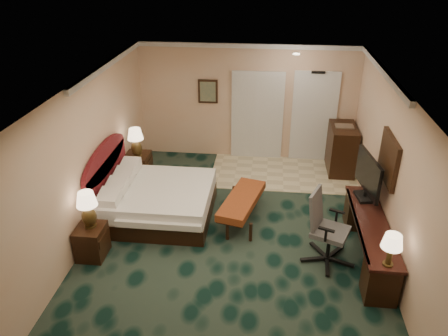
# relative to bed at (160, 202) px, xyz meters

# --- Properties ---
(floor) EXTENTS (5.00, 7.50, 0.00)m
(floor) POSITION_rel_bed_xyz_m (1.44, -0.91, -0.31)
(floor) COLOR black
(floor) RESTS_ON ground
(ceiling) EXTENTS (5.00, 7.50, 0.00)m
(ceiling) POSITION_rel_bed_xyz_m (1.44, -0.91, 2.39)
(ceiling) COLOR white
(ceiling) RESTS_ON wall_back
(wall_back) EXTENTS (5.00, 0.00, 2.70)m
(wall_back) POSITION_rel_bed_xyz_m (1.44, 2.84, 1.04)
(wall_back) COLOR #DCA983
(wall_back) RESTS_ON ground
(wall_left) EXTENTS (0.00, 7.50, 2.70)m
(wall_left) POSITION_rel_bed_xyz_m (-1.06, -0.91, 1.04)
(wall_left) COLOR #DCA983
(wall_left) RESTS_ON ground
(wall_right) EXTENTS (0.00, 7.50, 2.70)m
(wall_right) POSITION_rel_bed_xyz_m (3.94, -0.91, 1.04)
(wall_right) COLOR #DCA983
(wall_right) RESTS_ON ground
(crown_molding) EXTENTS (5.00, 7.50, 0.10)m
(crown_molding) POSITION_rel_bed_xyz_m (1.44, -0.91, 2.34)
(crown_molding) COLOR silver
(crown_molding) RESTS_ON wall_back
(tile_patch) EXTENTS (3.20, 1.70, 0.01)m
(tile_patch) POSITION_rel_bed_xyz_m (2.34, 1.99, -0.30)
(tile_patch) COLOR #C0B58E
(tile_patch) RESTS_ON ground
(headboard) EXTENTS (0.12, 2.00, 1.40)m
(headboard) POSITION_rel_bed_xyz_m (-1.00, 0.09, 0.39)
(headboard) COLOR #4D0F0E
(headboard) RESTS_ON ground
(entry_door) EXTENTS (1.02, 0.06, 2.18)m
(entry_door) POSITION_rel_bed_xyz_m (2.99, 2.81, 0.74)
(entry_door) COLOR silver
(entry_door) RESTS_ON ground
(closet_doors) EXTENTS (1.20, 0.06, 2.10)m
(closet_doors) POSITION_rel_bed_xyz_m (1.69, 2.80, 0.74)
(closet_doors) COLOR #B4B4B4
(closet_doors) RESTS_ON ground
(wall_art) EXTENTS (0.45, 0.06, 0.55)m
(wall_art) POSITION_rel_bed_xyz_m (0.54, 2.80, 1.29)
(wall_art) COLOR #4C6759
(wall_art) RESTS_ON wall_back
(wall_mirror) EXTENTS (0.05, 0.95, 0.75)m
(wall_mirror) POSITION_rel_bed_xyz_m (3.90, -0.31, 1.24)
(wall_mirror) COLOR white
(wall_mirror) RESTS_ON wall_right
(bed) EXTENTS (1.93, 1.79, 0.61)m
(bed) POSITION_rel_bed_xyz_m (0.00, 0.00, 0.00)
(bed) COLOR white
(bed) RESTS_ON ground
(nightstand_near) EXTENTS (0.44, 0.50, 0.55)m
(nightstand_near) POSITION_rel_bed_xyz_m (-0.82, -1.30, -0.03)
(nightstand_near) COLOR black
(nightstand_near) RESTS_ON ground
(nightstand_far) EXTENTS (0.50, 0.57, 0.62)m
(nightstand_far) POSITION_rel_bed_xyz_m (-0.80, 1.32, 0.00)
(nightstand_far) COLOR black
(nightstand_far) RESTS_ON ground
(lamp_near) EXTENTS (0.40, 0.40, 0.63)m
(lamp_near) POSITION_rel_bed_xyz_m (-0.82, -1.25, 0.56)
(lamp_near) COLOR #31220F
(lamp_near) RESTS_ON nightstand_near
(lamp_far) EXTENTS (0.34, 0.34, 0.62)m
(lamp_far) POSITION_rel_bed_xyz_m (-0.77, 1.26, 0.62)
(lamp_far) COLOR #31220F
(lamp_far) RESTS_ON nightstand_far
(bed_bench) EXTENTS (0.84, 1.53, 0.49)m
(bed_bench) POSITION_rel_bed_xyz_m (1.54, 0.02, -0.06)
(bed_bench) COLOR brown
(bed_bench) RESTS_ON ground
(desk) EXTENTS (0.51, 2.35, 0.68)m
(desk) POSITION_rel_bed_xyz_m (3.66, -0.85, 0.03)
(desk) COLOR black
(desk) RESTS_ON ground
(tv) EXTENTS (0.24, 1.02, 0.80)m
(tv) POSITION_rel_bed_xyz_m (3.67, -0.09, 0.77)
(tv) COLOR black
(tv) RESTS_ON desk
(desk_lamp) EXTENTS (0.32, 0.32, 0.51)m
(desk_lamp) POSITION_rel_bed_xyz_m (3.68, -1.88, 0.63)
(desk_lamp) COLOR #31220F
(desk_lamp) RESTS_ON desk
(desk_chair) EXTENTS (0.91, 0.89, 1.22)m
(desk_chair) POSITION_rel_bed_xyz_m (3.01, -1.01, 0.31)
(desk_chair) COLOR #4B4B4B
(desk_chair) RESTS_ON ground
(minibar) EXTENTS (0.56, 1.00, 1.06)m
(minibar) POSITION_rel_bed_xyz_m (3.61, 2.29, 0.22)
(minibar) COLOR black
(minibar) RESTS_ON ground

